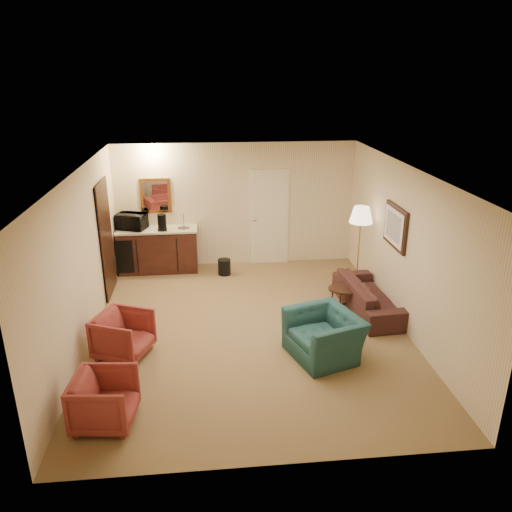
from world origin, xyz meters
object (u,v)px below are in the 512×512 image
Objects in this scene: rose_chair_near at (123,333)px; microwave at (131,220)px; rose_chair_far at (104,398)px; waste_bin at (224,267)px; teal_armchair at (324,329)px; floor_lamp at (359,249)px; coffee_table at (348,298)px; sofa at (370,291)px; coffee_maker at (162,222)px; wetbar_cabinet at (158,250)px.

microwave is at bearing 26.62° from rose_chair_near.
microwave is at bearing 8.84° from rose_chair_far.
waste_bin is (1.60, 2.95, -0.21)m from rose_chair_near.
floor_lamp is at bearing 133.79° from teal_armchair.
teal_armchair reaches higher than waste_bin.
teal_armchair is 2.94m from rose_chair_near.
waste_bin is at bearing 139.24° from coffee_table.
rose_chair_near is 1.02× the size of coffee_table.
teal_armchair is 1.39× the size of rose_chair_near.
waste_bin is at bearing 158.89° from floor_lamp.
teal_armchair is 3.16m from rose_chair_far.
sofa is 4.30m from coffee_maker.
sofa is at bearing 121.63° from teal_armchair.
teal_armchair reaches higher than rose_chair_near.
microwave reaches higher than rose_chair_far.
coffee_maker is at bearing 4.20° from microwave.
microwave is at bearing 175.06° from wetbar_cabinet.
teal_armchair is at bearing -65.36° from coffee_maker.
microwave is (-0.25, 3.35, 0.75)m from rose_chair_near.
rose_chair_far is 2.20× the size of waste_bin.
teal_armchair reaches higher than rose_chair_far.
coffee_table is 4.62m from microwave.
rose_chair_near is 2.26× the size of waste_bin.
wetbar_cabinet is 0.83m from microwave.
sofa is 3.22× the size of microwave.
floor_lamp is (4.10, 1.99, 0.45)m from rose_chair_near.
wetbar_cabinet is 2.23× the size of rose_chair_near.
waste_bin is (-2.45, 1.89, -0.20)m from sofa.
rose_chair_far is at bearing 118.23° from sofa.
waste_bin is (1.60, 4.48, -0.19)m from rose_chair_far.
rose_chair_near is at bearing -118.44° from waste_bin.
microwave is at bearing 150.80° from coffee_table.
coffee_maker reaches higher than teal_armchair.
rose_chair_near reaches higher than sofa.
coffee_table is at bearing -40.76° from waste_bin.
coffee_maker is (0.38, 3.19, 0.72)m from rose_chair_near.
coffee_maker is at bearing 1.35° from rose_chair_far.
floor_lamp is at bearing -41.77° from rose_chair_near.
coffee_table is 2.22× the size of waste_bin.
microwave is at bearing 154.02° from coffee_maker.
microwave is 0.65m from coffee_maker.
microwave reaches higher than teal_armchair.
teal_armchair is 3.15× the size of waste_bin.
coffee_table is (-0.35, 0.08, -0.16)m from sofa.
microwave is 1.75× the size of coffee_maker.
wetbar_cabinet is 4.08m from coffee_table.
floor_lamp is at bearing 64.66° from coffee_table.
teal_armchair is 3.53m from waste_bin.
waste_bin is at bearing -14.72° from wetbar_cabinet.
sofa reaches higher than waste_bin.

